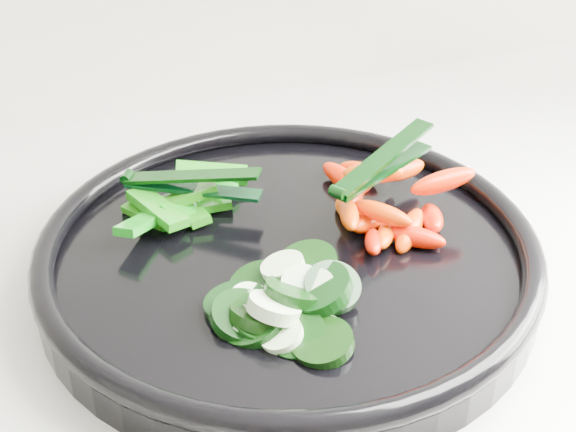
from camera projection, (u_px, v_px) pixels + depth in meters
name	position (u px, v px, depth m)	size (l,w,h in m)	color
veggie_tray	(288.00, 255.00, 0.60)	(0.41, 0.41, 0.04)	black
cucumber_pile	(280.00, 305.00, 0.53)	(0.12, 0.13, 0.04)	black
carrot_pile	(383.00, 200.00, 0.62)	(0.12, 0.15, 0.06)	#FF5C00
pepper_pile	(185.00, 201.00, 0.64)	(0.13, 0.10, 0.04)	#0E700A
tong_carrot	(381.00, 165.00, 0.61)	(0.11, 0.06, 0.02)	black
tong_pepper	(188.00, 182.00, 0.63)	(0.10, 0.08, 0.02)	black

